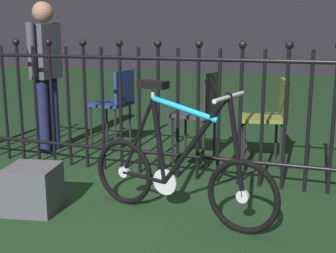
# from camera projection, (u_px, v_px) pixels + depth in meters

# --- Properties ---
(ground_plane) EXTENTS (20.00, 20.00, 0.00)m
(ground_plane) POSITION_uv_depth(u_px,v_px,m) (135.00, 207.00, 3.15)
(ground_plane) COLOR #1A341A
(iron_fence) EXTENTS (4.38, 0.07, 1.19)m
(iron_fence) POSITION_uv_depth(u_px,v_px,m) (163.00, 106.00, 3.70)
(iron_fence) COLOR black
(iron_fence) RESTS_ON ground
(bicycle) EXTENTS (1.35, 0.44, 0.90)m
(bicycle) POSITION_uv_depth(u_px,v_px,m) (178.00, 171.00, 2.92)
(bicycle) COLOR black
(bicycle) RESTS_ON ground
(chair_olive) EXTENTS (0.49, 0.48, 0.79)m
(chair_olive) POSITION_uv_depth(u_px,v_px,m) (270.00, 113.00, 4.04)
(chair_olive) COLOR black
(chair_olive) RESTS_ON ground
(chair_navy) EXTENTS (0.41, 0.41, 0.82)m
(chair_navy) POSITION_uv_depth(u_px,v_px,m) (116.00, 100.00, 4.62)
(chair_navy) COLOR black
(chair_navy) RESTS_ON ground
(chair_charcoal) EXTENTS (0.42, 0.41, 0.85)m
(chair_charcoal) POSITION_uv_depth(u_px,v_px,m) (202.00, 108.00, 4.10)
(chair_charcoal) COLOR black
(chair_charcoal) RESTS_ON ground
(person_visitor) EXTENTS (0.20, 0.48, 1.49)m
(person_visitor) POSITION_uv_depth(u_px,v_px,m) (46.00, 65.00, 4.42)
(person_visitor) COLOR #191E3F
(person_visitor) RESTS_ON ground
(display_crate) EXTENTS (0.39, 0.39, 0.32)m
(display_crate) POSITION_uv_depth(u_px,v_px,m) (33.00, 189.00, 3.06)
(display_crate) COLOR #4C4C51
(display_crate) RESTS_ON ground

